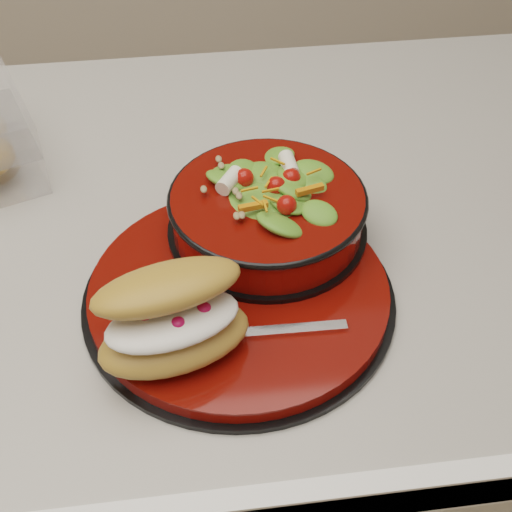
{
  "coord_description": "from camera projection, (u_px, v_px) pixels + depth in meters",
  "views": [
    {
      "loc": [
        -0.04,
        -0.63,
        1.43
      ],
      "look_at": [
        0.03,
        -0.13,
        0.94
      ],
      "focal_mm": 50.0,
      "sensor_mm": 36.0,
      "label": 1
    }
  ],
  "objects": [
    {
      "name": "island_counter",
      "position": [
        230.0,
        422.0,
        1.13
      ],
      "size": [
        1.24,
        0.74,
        0.9
      ],
      "color": "silver",
      "rests_on": "ground"
    },
    {
      "name": "dinner_plate",
      "position": [
        240.0,
        293.0,
        0.72
      ],
      "size": [
        0.32,
        0.32,
        0.02
      ],
      "rotation": [
        0.0,
        0.0,
        -0.15
      ],
      "color": "black",
      "rests_on": "island_counter"
    },
    {
      "name": "salad_bowl",
      "position": [
        267.0,
        207.0,
        0.74
      ],
      "size": [
        0.21,
        0.21,
        0.09
      ],
      "rotation": [
        0.0,
        0.0,
        -0.18
      ],
      "color": "black",
      "rests_on": "dinner_plate"
    },
    {
      "name": "croissant",
      "position": [
        172.0,
        317.0,
        0.63
      ],
      "size": [
        0.15,
        0.12,
        0.08
      ],
      "rotation": [
        0.0,
        0.0,
        0.25
      ],
      "color": "#AC7834",
      "rests_on": "dinner_plate"
    },
    {
      "name": "fork",
      "position": [
        260.0,
        332.0,
        0.66
      ],
      "size": [
        0.15,
        0.02,
        0.0
      ],
      "rotation": [
        0.0,
        0.0,
        1.54
      ],
      "color": "silver",
      "rests_on": "dinner_plate"
    }
  ]
}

